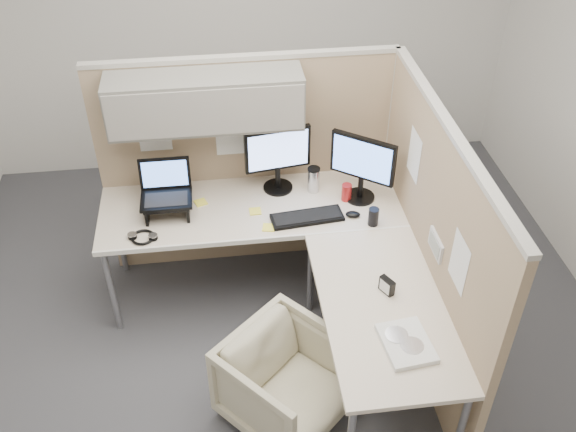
{
  "coord_description": "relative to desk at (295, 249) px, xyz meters",
  "views": [
    {
      "loc": [
        -0.3,
        -2.83,
        3.3
      ],
      "look_at": [
        0.1,
        0.25,
        0.85
      ],
      "focal_mm": 40.0,
      "sensor_mm": 36.0,
      "label": 1
    }
  ],
  "objects": [
    {
      "name": "desk",
      "position": [
        0.0,
        0.0,
        0.0
      ],
      "size": [
        2.0,
        1.98,
        0.73
      ],
      "color": "beige",
      "rests_on": "ground"
    },
    {
      "name": "partition_right",
      "position": [
        0.78,
        -0.19,
        0.13
      ],
      "size": [
        0.07,
        2.03,
        1.63
      ],
      "color": "tan",
      "rests_on": "ground"
    },
    {
      "name": "laptop_station",
      "position": [
        -0.77,
        0.42,
        0.17
      ],
      "size": [
        0.33,
        0.28,
        0.34
      ],
      "color": "black",
      "rests_on": "desk"
    },
    {
      "name": "soda_can_silver",
      "position": [
        0.4,
        0.4,
        0.1
      ],
      "size": [
        0.07,
        0.07,
        0.12
      ],
      "primitive_type": "cylinder",
      "color": "#B21E1E",
      "rests_on": "desk"
    },
    {
      "name": "monitor_right",
      "position": [
        0.5,
        0.41,
        0.32
      ],
      "size": [
        0.37,
        0.29,
        0.47
      ],
      "rotation": [
        0.0,
        0.0,
        -0.64
      ],
      "color": "black",
      "rests_on": "desk"
    },
    {
      "name": "paper_stack",
      "position": [
        0.46,
        -0.87,
        0.06
      ],
      "size": [
        0.27,
        0.33,
        0.03
      ],
      "rotation": [
        0.0,
        0.0,
        0.11
      ],
      "color": "white",
      "rests_on": "desk"
    },
    {
      "name": "desk_clock",
      "position": [
        0.45,
        -0.48,
        0.09
      ],
      "size": [
        0.08,
        0.1,
        0.1
      ],
      "rotation": [
        0.0,
        0.0,
        -1.06
      ],
      "color": "black",
      "rests_on": "desk"
    },
    {
      "name": "sticky_note_d",
      "position": [
        -0.21,
        0.35,
        0.05
      ],
      "size": [
        0.08,
        0.08,
        0.01
      ],
      "primitive_type": "cube",
      "rotation": [
        0.0,
        0.0,
        0.03
      ],
      "color": "#FFF143",
      "rests_on": "desk"
    },
    {
      "name": "sticky_note_b",
      "position": [
        -0.14,
        0.17,
        0.05
      ],
      "size": [
        0.09,
        0.09,
        0.01
      ],
      "primitive_type": "cube",
      "rotation": [
        0.0,
        0.0,
        -0.21
      ],
      "color": "#FFF143",
      "rests_on": "desk"
    },
    {
      "name": "travel_mug",
      "position": [
        0.2,
        0.53,
        0.13
      ],
      "size": [
        0.09,
        0.09,
        0.18
      ],
      "color": "silver",
      "rests_on": "desk"
    },
    {
      "name": "ground",
      "position": [
        -0.12,
        -0.13,
        -0.69
      ],
      "size": [
        4.5,
        4.5,
        0.0
      ],
      "primitive_type": "plane",
      "color": "#3D3D42",
      "rests_on": "ground"
    },
    {
      "name": "mouse",
      "position": [
        0.41,
        0.22,
        0.06
      ],
      "size": [
        0.11,
        0.08,
        0.03
      ],
      "primitive_type": "ellipsoid",
      "rotation": [
        0.0,
        0.0,
        -0.22
      ],
      "color": "black",
      "rests_on": "desk"
    },
    {
      "name": "office_chair",
      "position": [
        -0.14,
        -0.69,
        -0.37
      ],
      "size": [
        0.85,
        0.85,
        0.64
      ],
      "primitive_type": "imported",
      "rotation": [
        0.0,
        0.0,
        0.73
      ],
      "color": "beige",
      "rests_on": "ground"
    },
    {
      "name": "keyboard",
      "position": [
        0.11,
        0.23,
        0.05
      ],
      "size": [
        0.48,
        0.2,
        0.02
      ],
      "primitive_type": "cube",
      "rotation": [
        0.0,
        0.0,
        0.1
      ],
      "color": "black",
      "rests_on": "desk"
    },
    {
      "name": "soda_can_green",
      "position": [
        0.52,
        0.12,
        0.1
      ],
      "size": [
        0.07,
        0.07,
        0.12
      ],
      "primitive_type": "cylinder",
      "color": "black",
      "rests_on": "desk"
    },
    {
      "name": "monitor_left",
      "position": [
        -0.03,
        0.59,
        0.32
      ],
      "size": [
        0.44,
        0.2,
        0.47
      ],
      "rotation": [
        0.0,
        0.0,
        0.15
      ],
      "color": "black",
      "rests_on": "desk"
    },
    {
      "name": "partition_back",
      "position": [
        -0.34,
        0.7,
        0.41
      ],
      "size": [
        2.0,
        0.36,
        1.63
      ],
      "color": "tan",
      "rests_on": "ground"
    },
    {
      "name": "headphones",
      "position": [
        -0.93,
        0.17,
        0.06
      ],
      "size": [
        0.18,
        0.17,
        0.03
      ],
      "rotation": [
        0.0,
        0.0,
        -0.2
      ],
      "color": "black",
      "rests_on": "desk"
    },
    {
      "name": "sticky_note_c",
      "position": [
        -0.56,
        0.49,
        0.05
      ],
      "size": [
        0.1,
        0.1,
        0.01
      ],
      "primitive_type": "cube",
      "rotation": [
        0.0,
        0.0,
        0.36
      ],
      "color": "#FFF143",
      "rests_on": "desk"
    }
  ]
}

